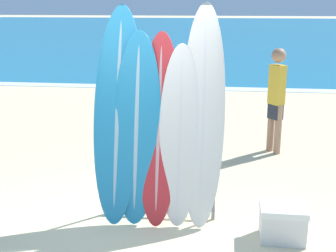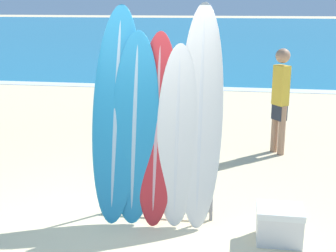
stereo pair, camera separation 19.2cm
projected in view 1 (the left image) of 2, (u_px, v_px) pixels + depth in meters
ground_plane at (122, 230)px, 5.37m from camera, size 160.00×160.00×0.00m
ocean_water at (216, 30)px, 42.12m from camera, size 120.00×60.00×0.01m
surfboard_rack at (160, 179)px, 5.58m from camera, size 1.34×0.04×0.91m
surfboard_slot_0 at (118, 114)px, 5.52m from camera, size 0.59×0.81×2.52m
surfboard_slot_1 at (137, 127)px, 5.47m from camera, size 0.57×0.62×2.23m
surfboard_slot_2 at (159, 128)px, 5.46m from camera, size 0.50×0.69×2.22m
surfboard_slot_3 at (180, 135)px, 5.41m from camera, size 0.49×0.57×2.09m
surfboard_slot_4 at (203, 115)px, 5.38m from camera, size 0.51×0.70×2.55m
person_near_water at (200, 82)px, 9.90m from camera, size 0.22×0.27×1.61m
person_mid_beach at (276, 97)px, 7.90m from camera, size 0.29×0.31×1.80m
person_far_left at (191, 105)px, 7.57m from camera, size 0.24×0.28×1.69m
cooler_box at (282, 223)px, 5.11m from camera, size 0.50×0.39×0.39m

